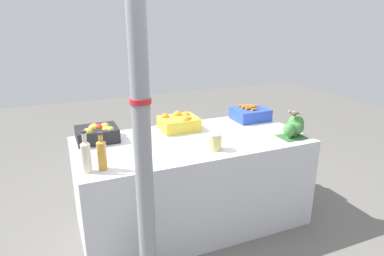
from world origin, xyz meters
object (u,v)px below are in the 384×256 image
(broccoli_pile, at_px, (294,127))
(pickle_jar, at_px, (215,141))
(juice_bottle_cloudy, at_px, (86,155))
(orange_crate, at_px, (179,122))
(sparrow_bird, at_px, (294,113))
(support_pole, at_px, (141,119))
(juice_bottle_amber, at_px, (102,154))
(apple_crate, at_px, (97,133))
(carrot_crate, at_px, (250,114))

(broccoli_pile, xyz_separation_m, pickle_jar, (-0.76, 0.00, -0.02))
(juice_bottle_cloudy, bearing_deg, orange_crate, 33.20)
(pickle_jar, xyz_separation_m, sparrow_bird, (0.73, -0.01, 0.15))
(orange_crate, height_order, broccoli_pile, broccoli_pile)
(broccoli_pile, bearing_deg, support_pole, -164.33)
(orange_crate, relative_size, juice_bottle_amber, 1.24)
(juice_bottle_cloudy, bearing_deg, sparrow_bird, 0.33)
(juice_bottle_cloudy, relative_size, pickle_jar, 2.17)
(juice_bottle_amber, height_order, sparrow_bird, juice_bottle_amber)
(support_pole, distance_m, juice_bottle_amber, 0.54)
(apple_crate, height_order, orange_crate, orange_crate)
(broccoli_pile, bearing_deg, carrot_crate, 98.49)
(juice_bottle_cloudy, height_order, sparrow_bird, juice_bottle_cloudy)
(apple_crate, distance_m, juice_bottle_amber, 0.57)
(carrot_crate, relative_size, sparrow_bird, 2.68)
(apple_crate, bearing_deg, sparrow_bird, -19.86)
(juice_bottle_amber, bearing_deg, pickle_jar, 1.30)
(pickle_jar, distance_m, sparrow_bird, 0.75)
(support_pole, relative_size, orange_crate, 7.45)
(broccoli_pile, bearing_deg, juice_bottle_amber, -179.45)
(broccoli_pile, relative_size, sparrow_bird, 1.86)
(orange_crate, bearing_deg, support_pole, -121.64)
(support_pole, bearing_deg, apple_crate, 98.13)
(support_pole, xyz_separation_m, juice_bottle_amber, (-0.19, 0.39, -0.33))
(orange_crate, xyz_separation_m, carrot_crate, (0.76, 0.00, -0.00))
(support_pole, bearing_deg, broccoli_pile, 15.67)
(broccoli_pile, height_order, juice_bottle_cloudy, juice_bottle_cloudy)
(carrot_crate, relative_size, juice_bottle_cloudy, 1.14)
(pickle_jar, bearing_deg, juice_bottle_cloudy, -178.83)
(orange_crate, distance_m, pickle_jar, 0.56)
(apple_crate, bearing_deg, orange_crate, 0.59)
(juice_bottle_amber, bearing_deg, support_pole, -64.40)
(orange_crate, distance_m, broccoli_pile, 1.01)
(support_pole, bearing_deg, pickle_jar, 30.98)
(pickle_jar, bearing_deg, apple_crate, 145.98)
(apple_crate, xyz_separation_m, pickle_jar, (0.81, -0.55, -0.00))
(orange_crate, bearing_deg, apple_crate, -179.41)
(support_pole, relative_size, pickle_jar, 18.45)
(apple_crate, bearing_deg, pickle_jar, -34.02)
(apple_crate, distance_m, carrot_crate, 1.49)
(juice_bottle_amber, relative_size, sparrow_bird, 2.16)
(apple_crate, height_order, carrot_crate, same)
(apple_crate, bearing_deg, broccoli_pile, -19.39)
(sparrow_bird, bearing_deg, apple_crate, 9.33)
(apple_crate, distance_m, pickle_jar, 0.98)
(support_pole, height_order, carrot_crate, support_pole)
(juice_bottle_cloudy, bearing_deg, broccoli_pile, 0.52)
(pickle_jar, bearing_deg, support_pole, -149.02)
(apple_crate, distance_m, broccoli_pile, 1.67)
(apple_crate, height_order, juice_bottle_cloudy, juice_bottle_cloudy)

